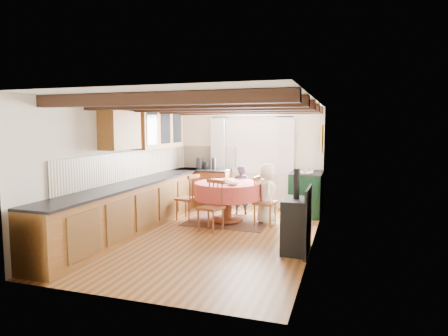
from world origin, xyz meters
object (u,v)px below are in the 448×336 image
(dining_table, at_px, (228,202))
(aga_range, at_px, (306,193))
(child_right, at_px, (267,193))
(cup, at_px, (226,181))
(chair_right, at_px, (265,201))
(child_far, at_px, (241,190))
(cast_iron_stove, at_px, (296,211))
(chair_near, at_px, (211,206))
(chair_left, at_px, (187,197))

(dining_table, xyz_separation_m, aga_range, (1.48, 1.16, 0.08))
(child_right, height_order, cup, child_right)
(chair_right, distance_m, aga_range, 1.38)
(dining_table, bearing_deg, child_far, 84.08)
(dining_table, relative_size, aga_range, 1.28)
(cast_iron_stove, bearing_deg, chair_right, 118.02)
(cup, bearing_deg, cast_iron_stove, -42.26)
(chair_near, relative_size, cast_iron_stove, 0.73)
(chair_near, bearing_deg, child_far, 99.44)
(dining_table, bearing_deg, chair_left, -174.57)
(chair_near, xyz_separation_m, cup, (0.07, 0.73, 0.38))
(aga_range, xyz_separation_m, child_right, (-0.69, -1.05, 0.13))
(cast_iron_stove, height_order, cup, cast_iron_stove)
(chair_left, height_order, child_right, child_right)
(chair_right, relative_size, child_right, 0.80)
(chair_right, height_order, child_right, child_right)
(chair_right, relative_size, aga_range, 0.93)
(dining_table, distance_m, child_far, 0.77)
(cast_iron_stove, distance_m, cup, 2.19)
(chair_left, bearing_deg, cup, 103.02)
(chair_near, distance_m, chair_left, 1.06)
(child_far, height_order, cup, child_far)
(chair_near, height_order, cast_iron_stove, cast_iron_stove)
(aga_range, bearing_deg, cup, -140.83)
(chair_left, relative_size, cup, 10.11)
(aga_range, relative_size, child_right, 0.86)
(dining_table, distance_m, cast_iron_stove, 2.23)
(child_right, bearing_deg, child_far, 31.15)
(chair_left, bearing_deg, child_far, 143.36)
(cup, bearing_deg, aga_range, 39.17)
(dining_table, height_order, chair_right, chair_right)
(chair_near, relative_size, aga_range, 0.91)
(chair_near, bearing_deg, aga_range, 66.74)
(cast_iron_stove, xyz_separation_m, cup, (-1.62, 1.47, 0.21))
(cast_iron_stove, distance_m, child_far, 2.75)
(chair_near, distance_m, aga_range, 2.51)
(chair_near, relative_size, cup, 10.06)
(aga_range, bearing_deg, chair_right, -120.13)
(chair_right, bearing_deg, dining_table, 93.66)
(child_right, xyz_separation_m, cup, (-0.82, -0.18, 0.25))
(dining_table, relative_size, child_right, 1.10)
(chair_near, height_order, chair_left, chair_left)
(chair_near, relative_size, child_right, 0.78)
(dining_table, distance_m, child_right, 0.83)
(cast_iron_stove, height_order, child_far, cast_iron_stove)
(chair_right, bearing_deg, chair_left, 97.65)
(dining_table, height_order, chair_near, chair_near)
(dining_table, bearing_deg, cup, -107.44)
(cast_iron_stove, relative_size, cup, 13.69)
(chair_right, bearing_deg, aga_range, -24.27)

